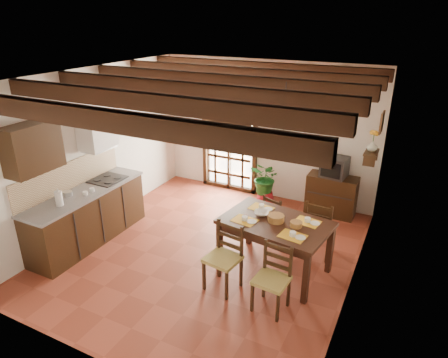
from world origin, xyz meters
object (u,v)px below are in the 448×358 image
Objects in this scene: chair_far_left at (276,226)px; crt_tv at (334,167)px; sideboard at (331,195)px; dining_table at (276,228)px; potted_plant at (266,176)px; chair_far_right at (319,237)px; kitchen_counter at (88,215)px; chair_near_right at (271,290)px; chair_near_left at (223,269)px; pendant_lamp at (283,136)px.

crt_tv is at bearing -95.58° from chair_far_left.
dining_table is at bearing -98.11° from sideboard.
chair_far_left is (-0.27, 0.83, -0.46)m from dining_table.
chair_far_right is at bearing -44.24° from potted_plant.
dining_table is at bearing 11.12° from kitchen_counter.
chair_near_right is 0.93× the size of chair_far_right.
chair_far_left is 0.86× the size of chair_far_right.
crt_tv reaches higher than sideboard.
chair_near_right is at bearing -67.44° from potted_plant.
chair_far_right is 1.51m from sideboard.
chair_far_right reaches higher than dining_table.
chair_near_right is 1.83× the size of crt_tv.
chair_far_left reaches higher than dining_table.
dining_table is 1.71× the size of chair_near_left.
chair_far_right reaches higher than chair_far_left.
chair_near_left is 1.14× the size of pendant_lamp.
chair_near_left reaches higher than sideboard.
crt_tv reaches higher than dining_table.
chair_near_left is 2.02m from pendant_lamp.
sideboard is 1.09× the size of pendant_lamp.
potted_plant is at bearing 117.37° from chair_near_right.
sideboard is (0.61, 1.39, 0.13)m from chair_far_left.
pendant_lamp is (3.09, 0.71, 1.60)m from kitchen_counter.
potted_plant is (-0.48, 2.86, 0.27)m from chair_near_left.
chair_far_left is 0.47× the size of potted_plant.
kitchen_counter is 2.67× the size of chair_far_left.
dining_table is at bearing -65.65° from potted_plant.
dining_table is 3.32× the size of crt_tv.
kitchen_counter is at bearing -133.19° from crt_tv.
dining_table is 2.25m from crt_tv.
kitchen_counter reaches higher than dining_table.
kitchen_counter is 4.52× the size of crt_tv.
chair_near_right is 0.51× the size of potted_plant.
sideboard is at bearing 80.87° from pendant_lamp.
pendant_lamp is at bearing 128.30° from chair_far_left.
potted_plant is (-1.31, -0.07, -0.40)m from crt_tv.
potted_plant reaches higher than kitchen_counter.
chair_near_right is at bearing -3.76° from kitchen_counter.
crt_tv is at bearing 80.85° from pendant_lamp.
chair_near_left is 3.12m from crt_tv.
kitchen_counter reaches higher than chair_near_right.
crt_tv is (3.43, 2.82, 0.50)m from kitchen_counter.
chair_near_left is (2.60, -0.11, -0.17)m from kitchen_counter.
potted_plant is (-1.46, 1.42, 0.26)m from chair_far_right.
chair_far_right is (0.49, 0.72, -0.42)m from dining_table.
chair_far_left is at bearing -113.06° from sideboard.
chair_far_left is at bearing 26.98° from kitchen_counter.
potted_plant is (-0.97, 2.14, -0.15)m from dining_table.
kitchen_counter is at bearing -174.35° from chair_near_left.
pendant_lamp is at bearing 67.16° from chair_near_left.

